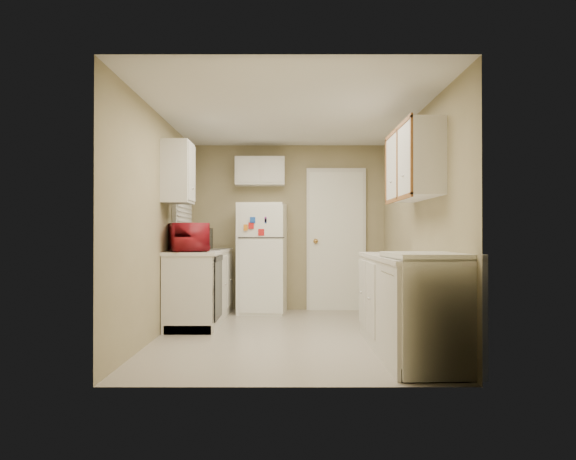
{
  "coord_description": "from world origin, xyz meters",
  "views": [
    {
      "loc": [
        0.0,
        -5.59,
        1.1
      ],
      "look_at": [
        0.0,
        0.5,
        1.15
      ],
      "focal_mm": 32.0,
      "sensor_mm": 36.0,
      "label": 1
    }
  ],
  "objects": [
    {
      "name": "left_counter",
      "position": [
        -1.1,
        0.9,
        0.45
      ],
      "size": [
        0.6,
        1.8,
        0.9
      ],
      "primitive_type": "cube",
      "color": "silver",
      "rests_on": "floor"
    },
    {
      "name": "floor",
      "position": [
        0.0,
        0.0,
        0.0
      ],
      "size": [
        3.8,
        3.8,
        0.0
      ],
      "primitive_type": "plane",
      "color": "#BEB5A4",
      "rests_on": "ground"
    },
    {
      "name": "wall_left",
      "position": [
        -1.4,
        0.0,
        1.2
      ],
      "size": [
        3.8,
        3.8,
        0.0
      ],
      "primitive_type": "plane",
      "color": "tan",
      "rests_on": "floor"
    },
    {
      "name": "upper_cabinet_right",
      "position": [
        1.25,
        -0.5,
        1.8
      ],
      "size": [
        0.3,
        1.2,
        0.7
      ],
      "primitive_type": "cube",
      "color": "silver",
      "rests_on": "wall_right"
    },
    {
      "name": "dishwasher",
      "position": [
        -0.81,
        0.3,
        0.49
      ],
      "size": [
        0.03,
        0.58,
        0.72
      ],
      "primitive_type": "cube",
      "color": "black",
      "rests_on": "floor"
    },
    {
      "name": "right_counter",
      "position": [
        1.1,
        -0.8,
        0.45
      ],
      "size": [
        0.6,
        2.0,
        0.9
      ],
      "primitive_type": "cube",
      "color": "silver",
      "rests_on": "floor"
    },
    {
      "name": "wall_back",
      "position": [
        0.0,
        1.9,
        1.2
      ],
      "size": [
        2.8,
        2.8,
        0.0
      ],
      "primitive_type": "plane",
      "color": "tan",
      "rests_on": "floor"
    },
    {
      "name": "stove",
      "position": [
        1.15,
        -1.41,
        0.48
      ],
      "size": [
        0.67,
        0.81,
        0.96
      ],
      "primitive_type": "cube",
      "rotation": [
        0.0,
        0.0,
        0.04
      ],
      "color": "white",
      "rests_on": "floor"
    },
    {
      "name": "refrigerator",
      "position": [
        -0.36,
        1.6,
        0.77
      ],
      "size": [
        0.69,
        0.68,
        1.53
      ],
      "primitive_type": "cube",
      "rotation": [
        0.0,
        0.0,
        -0.11
      ],
      "color": "white",
      "rests_on": "floor"
    },
    {
      "name": "ceiling",
      "position": [
        0.0,
        0.0,
        2.4
      ],
      "size": [
        3.8,
        3.8,
        0.0
      ],
      "primitive_type": "plane",
      "color": "white",
      "rests_on": "floor"
    },
    {
      "name": "soap_bottle",
      "position": [
        -1.13,
        1.56,
        1.0
      ],
      "size": [
        0.09,
        0.09,
        0.17
      ],
      "primitive_type": "imported",
      "rotation": [
        0.0,
        0.0,
        0.1
      ],
      "color": "white",
      "rests_on": "left_counter"
    },
    {
      "name": "cabinet_over_fridge",
      "position": [
        -0.4,
        1.75,
        2.0
      ],
      "size": [
        0.7,
        0.3,
        0.4
      ],
      "primitive_type": "cube",
      "color": "silver",
      "rests_on": "wall_back"
    },
    {
      "name": "upper_cabinet_left",
      "position": [
        -1.25,
        0.22,
        1.8
      ],
      "size": [
        0.3,
        0.45,
        0.7
      ],
      "primitive_type": "cube",
      "color": "silver",
      "rests_on": "wall_left"
    },
    {
      "name": "microwave",
      "position": [
        -1.15,
        0.31,
        1.05
      ],
      "size": [
        0.67,
        0.52,
        0.39
      ],
      "primitive_type": "imported",
      "rotation": [
        0.0,
        0.0,
        1.95
      ],
      "color": "maroon",
      "rests_on": "left_counter"
    },
    {
      "name": "sink",
      "position": [
        -1.1,
        1.05,
        0.86
      ],
      "size": [
        0.54,
        0.74,
        0.16
      ],
      "primitive_type": "cube",
      "color": "gray",
      "rests_on": "left_counter"
    },
    {
      "name": "wall_right",
      "position": [
        1.4,
        0.0,
        1.2
      ],
      "size": [
        3.8,
        3.8,
        0.0
      ],
      "primitive_type": "plane",
      "color": "tan",
      "rests_on": "floor"
    },
    {
      "name": "window_blinds",
      "position": [
        -1.36,
        1.05,
        1.6
      ],
      "size": [
        0.1,
        0.98,
        1.08
      ],
      "primitive_type": "cube",
      "color": "silver",
      "rests_on": "wall_left"
    },
    {
      "name": "interior_door",
      "position": [
        0.7,
        1.86,
        1.02
      ],
      "size": [
        0.86,
        0.06,
        2.08
      ],
      "primitive_type": "cube",
      "color": "white",
      "rests_on": "floor"
    },
    {
      "name": "wall_front",
      "position": [
        0.0,
        -1.9,
        1.2
      ],
      "size": [
        2.8,
        2.8,
        0.0
      ],
      "primitive_type": "plane",
      "color": "tan",
      "rests_on": "floor"
    }
  ]
}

